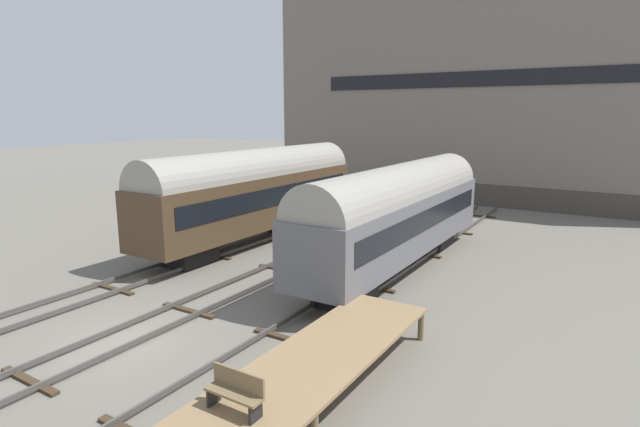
% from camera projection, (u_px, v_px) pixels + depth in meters
% --- Properties ---
extents(ground_plane, '(200.00, 200.00, 0.00)m').
position_uv_depth(ground_plane, '(121.00, 342.00, 16.53)').
color(ground_plane, '#6B665B').
extents(track_left, '(2.60, 60.00, 0.26)m').
position_uv_depth(track_left, '(43.00, 310.00, 18.88)').
color(track_left, '#4C4742').
rests_on(track_left, ground).
extents(track_middle, '(2.60, 60.00, 0.26)m').
position_uv_depth(track_middle, '(121.00, 338.00, 16.50)').
color(track_middle, '#4C4742').
rests_on(track_middle, ground).
extents(track_right, '(2.60, 60.00, 0.26)m').
position_uv_depth(track_right, '(225.00, 375.00, 14.13)').
color(track_right, '#4C4742').
rests_on(track_right, ground).
extents(train_car_grey, '(3.05, 15.75, 5.09)m').
position_uv_depth(train_car_grey, '(398.00, 211.00, 23.73)').
color(train_car_grey, black).
rests_on(train_car_grey, ground).
extents(train_car_brown, '(3.13, 16.47, 5.43)m').
position_uv_depth(train_car_brown, '(256.00, 190.00, 28.99)').
color(train_car_brown, black).
rests_on(train_car_brown, ground).
extents(station_platform, '(2.63, 13.54, 1.09)m').
position_uv_depth(station_platform, '(272.00, 395.00, 11.58)').
color(station_platform, '#8C704C').
rests_on(station_platform, ground).
extents(bench, '(1.40, 0.40, 0.91)m').
position_uv_depth(bench, '(236.00, 390.00, 10.76)').
color(bench, brown).
rests_on(bench, station_platform).
extents(warehouse_building, '(36.27, 10.27, 18.33)m').
position_uv_depth(warehouse_building, '(485.00, 93.00, 43.86)').
color(warehouse_building, '#46403A').
rests_on(warehouse_building, ground).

